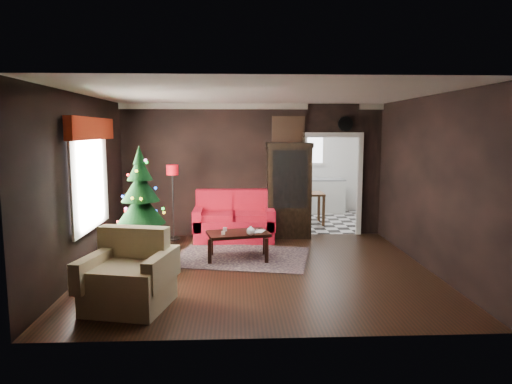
{
  "coord_description": "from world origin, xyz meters",
  "views": [
    {
      "loc": [
        -0.36,
        -7.21,
        2.24
      ],
      "look_at": [
        0.0,
        0.9,
        1.15
      ],
      "focal_mm": 32.22,
      "sensor_mm": 36.0,
      "label": 1
    }
  ],
  "objects_px": {
    "teapot": "(251,231)",
    "curio_cabinet": "(289,193)",
    "floor_lamp": "(173,203)",
    "christmas_tree": "(141,205)",
    "loveseat": "(234,216)",
    "wall_clock": "(345,124)",
    "kitchen_table": "(308,208)",
    "armchair": "(129,272)",
    "coffee_table": "(238,245)"
  },
  "relations": [
    {
      "from": "curio_cabinet",
      "to": "loveseat",
      "type": "bearing_deg",
      "value": -169.17
    },
    {
      "from": "curio_cabinet",
      "to": "coffee_table",
      "type": "distance_m",
      "value": 2.09
    },
    {
      "from": "floor_lamp",
      "to": "teapot",
      "type": "height_order",
      "value": "floor_lamp"
    },
    {
      "from": "coffee_table",
      "to": "loveseat",
      "type": "bearing_deg",
      "value": 92.95
    },
    {
      "from": "loveseat",
      "to": "teapot",
      "type": "relative_size",
      "value": 10.57
    },
    {
      "from": "wall_clock",
      "to": "kitchen_table",
      "type": "distance_m",
      "value": 2.43
    },
    {
      "from": "loveseat",
      "to": "kitchen_table",
      "type": "bearing_deg",
      "value": 42.51
    },
    {
      "from": "armchair",
      "to": "christmas_tree",
      "type": "bearing_deg",
      "value": 108.7
    },
    {
      "from": "curio_cabinet",
      "to": "armchair",
      "type": "bearing_deg",
      "value": -123.05
    },
    {
      "from": "loveseat",
      "to": "kitchen_table",
      "type": "distance_m",
      "value": 2.45
    },
    {
      "from": "christmas_tree",
      "to": "wall_clock",
      "type": "distance_m",
      "value": 4.67
    },
    {
      "from": "loveseat",
      "to": "armchair",
      "type": "height_order",
      "value": "loveseat"
    },
    {
      "from": "armchair",
      "to": "teapot",
      "type": "relative_size",
      "value": 6.31
    },
    {
      "from": "kitchen_table",
      "to": "loveseat",
      "type": "bearing_deg",
      "value": -137.49
    },
    {
      "from": "teapot",
      "to": "loveseat",
      "type": "bearing_deg",
      "value": 99.66
    },
    {
      "from": "christmas_tree",
      "to": "teapot",
      "type": "bearing_deg",
      "value": 6.76
    },
    {
      "from": "teapot",
      "to": "kitchen_table",
      "type": "relative_size",
      "value": 0.21
    },
    {
      "from": "coffee_table",
      "to": "curio_cabinet",
      "type": "bearing_deg",
      "value": 56.92
    },
    {
      "from": "coffee_table",
      "to": "wall_clock",
      "type": "height_order",
      "value": "wall_clock"
    },
    {
      "from": "teapot",
      "to": "wall_clock",
      "type": "relative_size",
      "value": 0.5
    },
    {
      "from": "christmas_tree",
      "to": "coffee_table",
      "type": "height_order",
      "value": "christmas_tree"
    },
    {
      "from": "coffee_table",
      "to": "wall_clock",
      "type": "xyz_separation_m",
      "value": [
        2.28,
        1.83,
        2.13
      ]
    },
    {
      "from": "loveseat",
      "to": "teapot",
      "type": "xyz_separation_m",
      "value": [
        0.29,
        -1.68,
        0.06
      ]
    },
    {
      "from": "loveseat",
      "to": "armchair",
      "type": "bearing_deg",
      "value": -110.28
    },
    {
      "from": "curio_cabinet",
      "to": "wall_clock",
      "type": "xyz_separation_m",
      "value": [
        1.2,
        0.18,
        1.43
      ]
    },
    {
      "from": "loveseat",
      "to": "christmas_tree",
      "type": "bearing_deg",
      "value": -128.22
    },
    {
      "from": "curio_cabinet",
      "to": "wall_clock",
      "type": "relative_size",
      "value": 5.94
    },
    {
      "from": "teapot",
      "to": "curio_cabinet",
      "type": "bearing_deg",
      "value": 65.59
    },
    {
      "from": "loveseat",
      "to": "christmas_tree",
      "type": "xyz_separation_m",
      "value": [
        -1.49,
        -1.89,
        0.55
      ]
    },
    {
      "from": "loveseat",
      "to": "curio_cabinet",
      "type": "distance_m",
      "value": 1.25
    },
    {
      "from": "armchair",
      "to": "wall_clock",
      "type": "relative_size",
      "value": 3.17
    },
    {
      "from": "armchair",
      "to": "curio_cabinet",
      "type": "bearing_deg",
      "value": 69.93
    },
    {
      "from": "wall_clock",
      "to": "kitchen_table",
      "type": "height_order",
      "value": "wall_clock"
    },
    {
      "from": "floor_lamp",
      "to": "christmas_tree",
      "type": "height_order",
      "value": "christmas_tree"
    },
    {
      "from": "loveseat",
      "to": "floor_lamp",
      "type": "bearing_deg",
      "value": -167.95
    },
    {
      "from": "kitchen_table",
      "to": "christmas_tree",
      "type": "bearing_deg",
      "value": -132.88
    },
    {
      "from": "curio_cabinet",
      "to": "wall_clock",
      "type": "bearing_deg",
      "value": 8.53
    },
    {
      "from": "armchair",
      "to": "kitchen_table",
      "type": "height_order",
      "value": "armchair"
    },
    {
      "from": "loveseat",
      "to": "armchair",
      "type": "distance_m",
      "value": 3.82
    },
    {
      "from": "loveseat",
      "to": "teapot",
      "type": "height_order",
      "value": "loveseat"
    },
    {
      "from": "teapot",
      "to": "floor_lamp",
      "type": "bearing_deg",
      "value": 136.17
    },
    {
      "from": "coffee_table",
      "to": "teapot",
      "type": "distance_m",
      "value": 0.45
    },
    {
      "from": "teapot",
      "to": "wall_clock",
      "type": "distance_m",
      "value": 3.45
    },
    {
      "from": "christmas_tree",
      "to": "teapot",
      "type": "relative_size",
      "value": 11.11
    },
    {
      "from": "armchair",
      "to": "teapot",
      "type": "xyz_separation_m",
      "value": [
        1.61,
        1.9,
        0.1
      ]
    },
    {
      "from": "loveseat",
      "to": "curio_cabinet",
      "type": "xyz_separation_m",
      "value": [
        1.15,
        0.22,
        0.45
      ]
    },
    {
      "from": "loveseat",
      "to": "curio_cabinet",
      "type": "bearing_deg",
      "value": 10.83
    },
    {
      "from": "curio_cabinet",
      "to": "armchair",
      "type": "xyz_separation_m",
      "value": [
        -2.47,
        -3.8,
        -0.49
      ]
    },
    {
      "from": "coffee_table",
      "to": "floor_lamp",
      "type": "bearing_deg",
      "value": 137.28
    },
    {
      "from": "coffee_table",
      "to": "teapot",
      "type": "bearing_deg",
      "value": -49.71
    }
  ]
}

